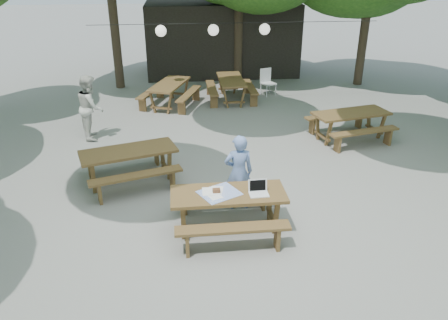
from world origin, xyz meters
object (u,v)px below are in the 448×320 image
Objects in this scene: second_person at (91,107)px; plastic_chair at (268,87)px; picnic_table_nw at (130,165)px; main_picnic_table at (228,211)px; woman at (239,172)px.

plastic_chair is at bearing -64.53° from second_person.
second_person is (-1.21, 2.73, 0.46)m from picnic_table_nw.
main_picnic_table is at bearing -63.80° from picnic_table_nw.
woman is at bearing -146.58° from second_person.
woman is at bearing -128.08° from plastic_chair.
woman reaches higher than picnic_table_nw.
woman is at bearing 69.04° from main_picnic_table.
plastic_chair is at bearing 73.94° from main_picnic_table.
plastic_chair reaches higher than picnic_table_nw.
main_picnic_table is 1.18× the size of second_person.
woman is 7.76m from plastic_chair.
picnic_table_nw is (-1.90, 2.04, 0.00)m from main_picnic_table.
main_picnic_table is 0.88× the size of picnic_table_nw.
picnic_table_nw is at bearing -32.64° from woman.
plastic_chair is at bearing 38.63° from picnic_table_nw.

